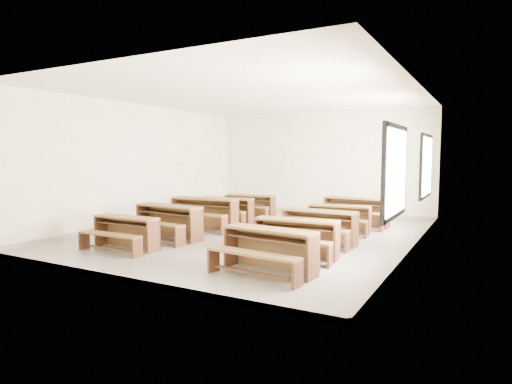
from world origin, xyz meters
The scene contains 11 objects.
room centered at (0.09, 0.00, 2.14)m, with size 8.50×8.50×3.20m.
desk_set_0 centered at (-1.53, -2.59, 0.38)m, with size 1.44×0.76×0.65m.
desk_set_1 centered at (-1.47, -1.40, 0.44)m, with size 1.72×0.99×0.75m.
desk_set_2 centered at (-1.53, 0.04, 0.46)m, with size 1.80×1.03×0.78m.
desk_set_3 centered at (-1.54, 1.07, 0.40)m, with size 1.59×0.91×0.69m.
desk_set_4 centered at (-1.50, 2.30, 0.39)m, with size 1.56×0.91×0.67m.
desk_set_5 centered at (1.73, -2.75, 0.41)m, with size 1.63×0.95×0.70m.
desk_set_6 centered at (1.69, -1.59, 0.40)m, with size 1.60×0.92×0.69m.
desk_set_7 centered at (1.65, -0.29, 0.41)m, with size 1.59×0.85×0.71m.
desk_set_8 centered at (1.62, 1.17, 0.38)m, with size 1.52×0.90×0.65m.
desk_set_9 centered at (1.70, 2.30, 0.44)m, with size 1.68×0.91×0.75m.
Camera 1 is at (4.75, -8.65, 1.86)m, focal length 30.00 mm.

